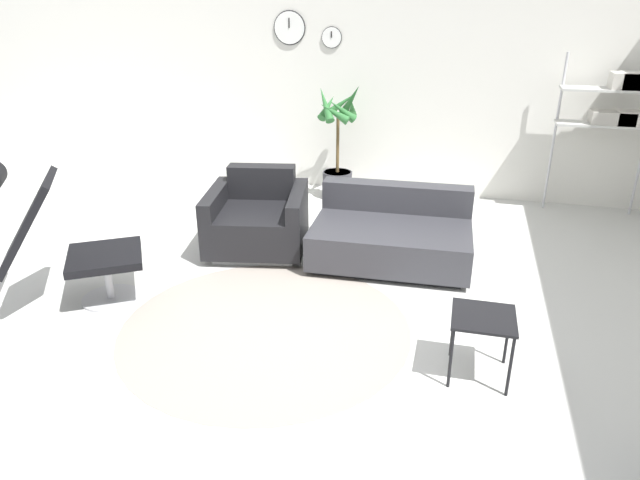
% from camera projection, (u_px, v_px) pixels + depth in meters
% --- Properties ---
extents(ground_plane, '(12.00, 12.00, 0.00)m').
position_uv_depth(ground_plane, '(300.00, 324.00, 4.12)').
color(ground_plane, silver).
extents(wall_back, '(12.00, 0.09, 2.80)m').
position_uv_depth(wall_back, '(377.00, 71.00, 6.46)').
color(wall_back, silver).
rests_on(wall_back, ground_plane).
extents(round_rug, '(2.07, 2.07, 0.01)m').
position_uv_depth(round_rug, '(266.00, 328.00, 4.06)').
color(round_rug, gray).
rests_on(round_rug, ground_plane).
extents(lounge_chair, '(1.15, 0.98, 1.11)m').
position_uv_depth(lounge_chair, '(47.00, 228.00, 4.10)').
color(lounge_chair, '#BCBCC1').
rests_on(lounge_chair, ground_plane).
extents(armchair_red, '(1.01, 1.00, 0.71)m').
position_uv_depth(armchair_red, '(258.00, 221.00, 5.25)').
color(armchair_red, silver).
rests_on(armchair_red, ground_plane).
extents(couch_low, '(1.39, 0.98, 0.61)m').
position_uv_depth(couch_low, '(392.00, 236.00, 5.04)').
color(couch_low, black).
rests_on(couch_low, ground_plane).
extents(side_table, '(0.38, 0.38, 0.42)m').
position_uv_depth(side_table, '(483.00, 323.00, 3.42)').
color(side_table, black).
rests_on(side_table, ground_plane).
extents(potted_plant, '(0.57, 0.56, 1.33)m').
position_uv_depth(potted_plant, '(338.00, 153.00, 6.49)').
color(potted_plant, '#333338').
rests_on(potted_plant, ground_plane).
extents(shelf_unit, '(0.94, 0.28, 1.66)m').
position_uv_depth(shelf_unit, '(619.00, 104.00, 5.69)').
color(shelf_unit, '#BCBCC1').
rests_on(shelf_unit, ground_plane).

